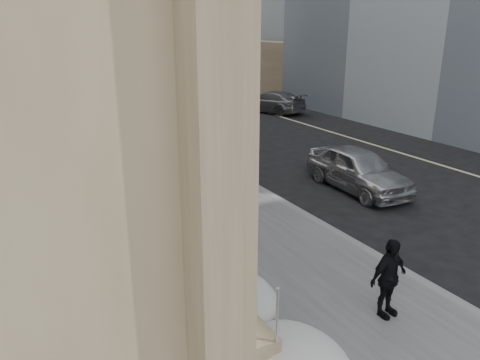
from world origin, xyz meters
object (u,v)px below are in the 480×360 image
Objects in this scene: mounted_horse_right at (205,168)px; car_silver at (358,169)px; car_grey at (271,102)px; mounted_horse_left at (194,182)px; pedestrian at (388,278)px.

mounted_horse_right reaches higher than car_silver.
mounted_horse_right reaches higher than car_grey.
mounted_horse_left is at bearing -178.93° from car_silver.
mounted_horse_left is 0.62× the size of car_silver.
pedestrian is (1.27, -6.09, -0.24)m from mounted_horse_left.
pedestrian reaches higher than car_grey.
mounted_horse_left is 17.52m from car_grey.
mounted_horse_right is (0.76, 0.88, 0.09)m from mounted_horse_left.
mounted_horse_right is 6.99m from pedestrian.
pedestrian is at bearing -125.02° from car_silver.
car_silver reaches higher than car_grey.
car_silver is (4.60, 5.89, -0.18)m from pedestrian.
car_grey is at bearing 72.23° from car_silver.
car_grey is at bearing 58.39° from pedestrian.
mounted_horse_left is 5.89m from car_silver.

